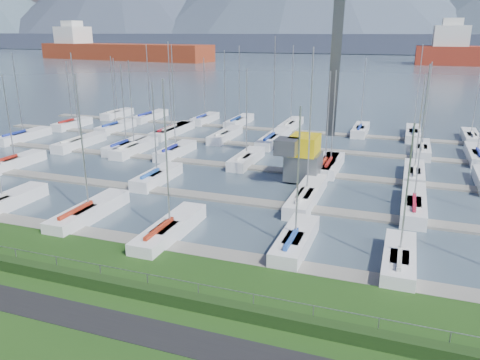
% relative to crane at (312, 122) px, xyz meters
% --- Properties ---
extents(path, '(160.00, 2.00, 0.04)m').
position_rel_crane_xyz_m(path, '(-2.81, -27.82, -5.32)').
color(path, black).
rests_on(path, grass).
extents(water, '(800.00, 540.00, 0.20)m').
position_rel_crane_xyz_m(water, '(-2.81, 235.18, -5.73)').
color(water, '#455665').
extents(hedge, '(80.00, 0.70, 0.70)m').
position_rel_crane_xyz_m(hedge, '(-2.81, -25.22, -4.98)').
color(hedge, '#1B3313').
rests_on(hedge, grass).
extents(fence, '(80.00, 0.04, 0.04)m').
position_rel_crane_xyz_m(fence, '(-2.81, -24.82, -4.13)').
color(fence, gray).
rests_on(fence, grass).
extents(foothill, '(900.00, 80.00, 12.00)m').
position_rel_crane_xyz_m(foothill, '(-2.81, 305.18, 0.67)').
color(foothill, '#3B4257').
rests_on(foothill, water).
extents(docks, '(90.00, 41.60, 0.25)m').
position_rel_crane_xyz_m(docks, '(-2.81, 1.18, -5.55)').
color(docks, slate).
rests_on(docks, water).
extents(crane, '(5.43, 13.22, 22.35)m').
position_rel_crane_xyz_m(crane, '(0.00, 0.00, 0.00)').
color(crane, slate).
rests_on(crane, water).
extents(cargo_ship_west, '(98.57, 30.42, 21.50)m').
position_rel_crane_xyz_m(cargo_ship_west, '(-134.60, 168.23, -1.76)').
color(cargo_ship_west, maroon).
rests_on(cargo_ship_west, water).
extents(sailboat_fleet, '(75.31, 49.74, 13.64)m').
position_rel_crane_xyz_m(sailboat_fleet, '(-5.55, 4.47, 0.06)').
color(sailboat_fleet, maroon).
rests_on(sailboat_fleet, water).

